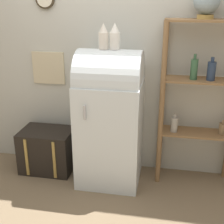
{
  "coord_description": "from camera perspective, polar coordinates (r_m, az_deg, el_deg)",
  "views": [
    {
      "loc": [
        0.57,
        -2.69,
        1.91
      ],
      "look_at": [
        0.02,
        0.24,
        0.78
      ],
      "focal_mm": 50.0,
      "sensor_mm": 36.0,
      "label": 1
    }
  ],
  "objects": [
    {
      "name": "globe",
      "position": [
        3.11,
        16.95,
        18.73
      ],
      "size": [
        0.24,
        0.24,
        0.28
      ],
      "color": "#AD8942",
      "rests_on": "shelf_unit"
    },
    {
      "name": "ground_plane",
      "position": [
        3.34,
        -1.17,
        -14.06
      ],
      "size": [
        12.0,
        12.0,
        0.0
      ],
      "primitive_type": "plane",
      "color": "#7A664C"
    },
    {
      "name": "suitcase_trunk",
      "position": [
        3.66,
        -11.69,
        -6.81
      ],
      "size": [
        0.58,
        0.43,
        0.48
      ],
      "color": "black",
      "rests_on": "ground_plane"
    },
    {
      "name": "vase_center",
      "position": [
        3.01,
        0.52,
        13.54
      ],
      "size": [
        0.1,
        0.1,
        0.25
      ],
      "color": "white",
      "rests_on": "refrigerator"
    },
    {
      "name": "vase_left",
      "position": [
        3.03,
        -1.56,
        13.52
      ],
      "size": [
        0.09,
        0.09,
        0.24
      ],
      "color": "silver",
      "rests_on": "refrigerator"
    },
    {
      "name": "wall_back",
      "position": [
        3.36,
        0.63,
        11.17
      ],
      "size": [
        7.0,
        0.09,
        2.7
      ],
      "color": "#B7B7AD",
      "rests_on": "ground_plane"
    },
    {
      "name": "shelf_unit",
      "position": [
        3.23,
        15.7,
        2.92
      ],
      "size": [
        0.78,
        0.29,
        1.69
      ],
      "color": "olive",
      "rests_on": "ground_plane"
    },
    {
      "name": "refrigerator",
      "position": [
        3.21,
        -0.38,
        -0.65
      ],
      "size": [
        0.64,
        0.64,
        1.42
      ],
      "color": "silver",
      "rests_on": "ground_plane"
    }
  ]
}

